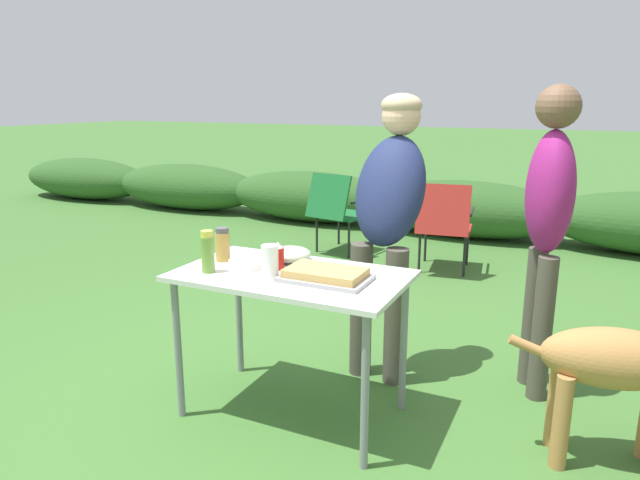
{
  "coord_description": "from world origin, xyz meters",
  "views": [
    {
      "loc": [
        1.25,
        -2.3,
        1.55
      ],
      "look_at": [
        0.1,
        0.11,
        0.89
      ],
      "focal_mm": 32.0,
      "sensor_mm": 36.0,
      "label": 1
    }
  ],
  "objects_px": {
    "food_tray": "(326,275)",
    "relish_jar": "(208,252)",
    "mixing_bowl": "(290,254)",
    "camp_chair_near_hedge": "(338,209)",
    "dog": "(628,366)",
    "plate_stack": "(249,263)",
    "paper_cup_stack": "(270,262)",
    "ketchup_bottle": "(278,256)",
    "standing_person_in_gray_fleece": "(548,212)",
    "standing_person_with_beanie": "(389,206)",
    "spice_jar": "(223,245)",
    "folding_table": "(291,288)",
    "camp_chair_green_behind_table": "(444,222)"
  },
  "relations": [
    {
      "from": "dog",
      "to": "folding_table",
      "type": "bearing_deg",
      "value": -92.66
    },
    {
      "from": "relish_jar",
      "to": "food_tray",
      "type": "bearing_deg",
      "value": 12.31
    },
    {
      "from": "plate_stack",
      "to": "paper_cup_stack",
      "type": "relative_size",
      "value": 1.32
    },
    {
      "from": "ketchup_bottle",
      "to": "food_tray",
      "type": "bearing_deg",
      "value": -12.18
    },
    {
      "from": "folding_table",
      "to": "standing_person_with_beanie",
      "type": "height_order",
      "value": "standing_person_with_beanie"
    },
    {
      "from": "relish_jar",
      "to": "camp_chair_green_behind_table",
      "type": "bearing_deg",
      "value": 80.71
    },
    {
      "from": "standing_person_in_gray_fleece",
      "to": "folding_table",
      "type": "bearing_deg",
      "value": -75.29
    },
    {
      "from": "camp_chair_green_behind_table",
      "to": "camp_chair_near_hedge",
      "type": "bearing_deg",
      "value": 162.99
    },
    {
      "from": "folding_table",
      "to": "relish_jar",
      "type": "height_order",
      "value": "relish_jar"
    },
    {
      "from": "mixing_bowl",
      "to": "ketchup_bottle",
      "type": "relative_size",
      "value": 1.57
    },
    {
      "from": "food_tray",
      "to": "relish_jar",
      "type": "xyz_separation_m",
      "value": [
        -0.57,
        -0.12,
        0.07
      ]
    },
    {
      "from": "relish_jar",
      "to": "camp_chair_near_hedge",
      "type": "distance_m",
      "value": 3.18
    },
    {
      "from": "standing_person_with_beanie",
      "to": "camp_chair_green_behind_table",
      "type": "xyz_separation_m",
      "value": [
        -0.16,
        2.08,
        -0.51
      ]
    },
    {
      "from": "food_tray",
      "to": "mixing_bowl",
      "type": "xyz_separation_m",
      "value": [
        -0.3,
        0.21,
        0.01
      ]
    },
    {
      "from": "plate_stack",
      "to": "paper_cup_stack",
      "type": "bearing_deg",
      "value": -32.9
    },
    {
      "from": "camp_chair_near_hedge",
      "to": "ketchup_bottle",
      "type": "bearing_deg",
      "value": -60.73
    },
    {
      "from": "food_tray",
      "to": "relish_jar",
      "type": "height_order",
      "value": "relish_jar"
    },
    {
      "from": "folding_table",
      "to": "paper_cup_stack",
      "type": "distance_m",
      "value": 0.2
    },
    {
      "from": "standing_person_with_beanie",
      "to": "camp_chair_green_behind_table",
      "type": "bearing_deg",
      "value": 100.4
    },
    {
      "from": "food_tray",
      "to": "mixing_bowl",
      "type": "distance_m",
      "value": 0.37
    },
    {
      "from": "food_tray",
      "to": "plate_stack",
      "type": "xyz_separation_m",
      "value": [
        -0.45,
        0.05,
        -0.01
      ]
    },
    {
      "from": "paper_cup_stack",
      "to": "ketchup_bottle",
      "type": "relative_size",
      "value": 1.13
    },
    {
      "from": "spice_jar",
      "to": "standing_person_in_gray_fleece",
      "type": "distance_m",
      "value": 1.67
    },
    {
      "from": "food_tray",
      "to": "mixing_bowl",
      "type": "height_order",
      "value": "mixing_bowl"
    },
    {
      "from": "ketchup_bottle",
      "to": "plate_stack",
      "type": "bearing_deg",
      "value": -177.12
    },
    {
      "from": "mixing_bowl",
      "to": "paper_cup_stack",
      "type": "bearing_deg",
      "value": -80.51
    },
    {
      "from": "mixing_bowl",
      "to": "spice_jar",
      "type": "bearing_deg",
      "value": -155.89
    },
    {
      "from": "spice_jar",
      "to": "standing_person_with_beanie",
      "type": "distance_m",
      "value": 0.93
    },
    {
      "from": "spice_jar",
      "to": "food_tray",
      "type": "bearing_deg",
      "value": -6.59
    },
    {
      "from": "food_tray",
      "to": "standing_person_in_gray_fleece",
      "type": "height_order",
      "value": "standing_person_in_gray_fleece"
    },
    {
      "from": "relish_jar",
      "to": "dog",
      "type": "distance_m",
      "value": 1.92
    },
    {
      "from": "relish_jar",
      "to": "standing_person_with_beanie",
      "type": "height_order",
      "value": "standing_person_with_beanie"
    },
    {
      "from": "folding_table",
      "to": "ketchup_bottle",
      "type": "distance_m",
      "value": 0.17
    },
    {
      "from": "standing_person_with_beanie",
      "to": "standing_person_in_gray_fleece",
      "type": "xyz_separation_m",
      "value": [
        0.81,
        0.12,
        0.02
      ]
    },
    {
      "from": "plate_stack",
      "to": "standing_person_in_gray_fleece",
      "type": "distance_m",
      "value": 1.54
    },
    {
      "from": "paper_cup_stack",
      "to": "standing_person_in_gray_fleece",
      "type": "distance_m",
      "value": 1.44
    },
    {
      "from": "mixing_bowl",
      "to": "camp_chair_near_hedge",
      "type": "height_order",
      "value": "camp_chair_near_hedge"
    },
    {
      "from": "folding_table",
      "to": "mixing_bowl",
      "type": "xyz_separation_m",
      "value": [
        -0.1,
        0.18,
        0.11
      ]
    },
    {
      "from": "folding_table",
      "to": "relish_jar",
      "type": "distance_m",
      "value": 0.44
    },
    {
      "from": "paper_cup_stack",
      "to": "relish_jar",
      "type": "height_order",
      "value": "relish_jar"
    },
    {
      "from": "relish_jar",
      "to": "camp_chair_green_behind_table",
      "type": "xyz_separation_m",
      "value": [
        0.47,
        2.89,
        -0.37
      ]
    },
    {
      "from": "camp_chair_green_behind_table",
      "to": "ketchup_bottle",
      "type": "bearing_deg",
      "value": -101.35
    },
    {
      "from": "relish_jar",
      "to": "spice_jar",
      "type": "bearing_deg",
      "value": 104.56
    },
    {
      "from": "relish_jar",
      "to": "standing_person_with_beanie",
      "type": "relative_size",
      "value": 0.13
    },
    {
      "from": "food_tray",
      "to": "camp_chair_green_behind_table",
      "type": "relative_size",
      "value": 0.49
    },
    {
      "from": "dog",
      "to": "spice_jar",
      "type": "bearing_deg",
      "value": -95.8
    },
    {
      "from": "folding_table",
      "to": "standing_person_in_gray_fleece",
      "type": "distance_m",
      "value": 1.36
    },
    {
      "from": "spice_jar",
      "to": "camp_chair_green_behind_table",
      "type": "height_order",
      "value": "spice_jar"
    },
    {
      "from": "standing_person_with_beanie",
      "to": "camp_chair_green_behind_table",
      "type": "height_order",
      "value": "standing_person_with_beanie"
    },
    {
      "from": "mixing_bowl",
      "to": "camp_chair_near_hedge",
      "type": "bearing_deg",
      "value": 108.76
    }
  ]
}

